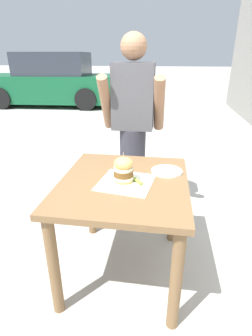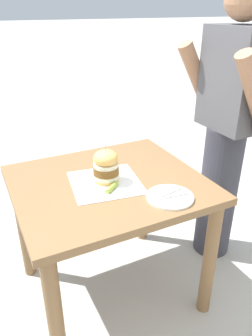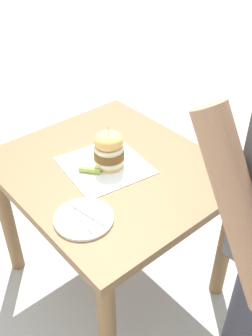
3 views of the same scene
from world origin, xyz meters
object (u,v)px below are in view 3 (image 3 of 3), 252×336
at_px(patio_table, 112,191).
at_px(pickle_spear, 90,170).
at_px(sandwich, 108,150).
at_px(side_plate_with_forks, 84,218).

distance_m(patio_table, pickle_spear, 0.18).
xyz_separation_m(sandwich, side_plate_with_forks, (0.28, 0.20, -0.08)).
bearing_deg(pickle_spear, sandwich, 172.52).
height_order(patio_table, pickle_spear, pickle_spear).
xyz_separation_m(patio_table, side_plate_with_forks, (0.28, 0.19, 0.14)).
bearing_deg(sandwich, pickle_spear, -7.48).
bearing_deg(patio_table, pickle_spear, -13.37).
relative_size(patio_table, sandwich, 4.69).
distance_m(pickle_spear, side_plate_with_forks, 0.28).
height_order(patio_table, side_plate_with_forks, side_plate_with_forks).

